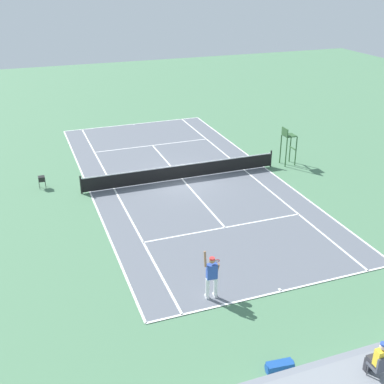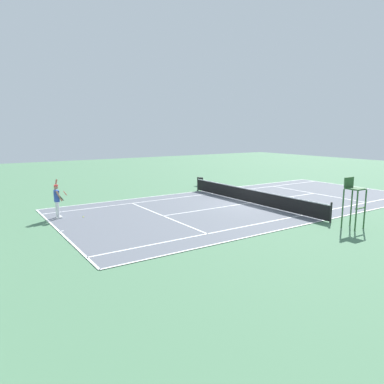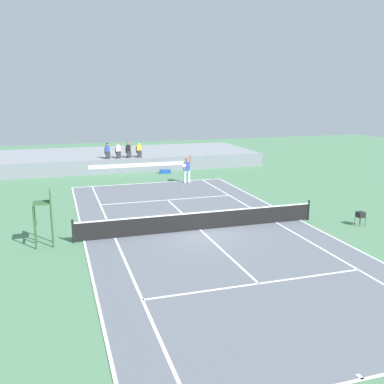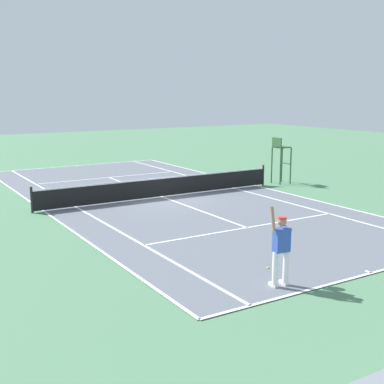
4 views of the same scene
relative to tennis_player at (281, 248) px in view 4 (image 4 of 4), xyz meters
The scene contains 6 objects.
ground_plane 11.66m from the tennis_player, 103.53° to the right, with size 80.00×80.00×0.00m, color #4C7A56.
court 11.66m from the tennis_player, 103.53° to the right, with size 11.08×23.88×0.03m.
net 11.63m from the tennis_player, 103.53° to the right, with size 11.98×0.10×1.07m.
tennis_player is the anchor object (origin of this frame).
tennis_ball 1.61m from the tennis_player, 116.45° to the right, with size 0.07×0.07×0.07m, color #D1E533.
umpire_chair 14.96m from the tennis_player, 130.95° to the right, with size 0.77×0.77×2.44m.
Camera 4 is at (11.01, 20.60, 4.83)m, focal length 48.24 mm.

